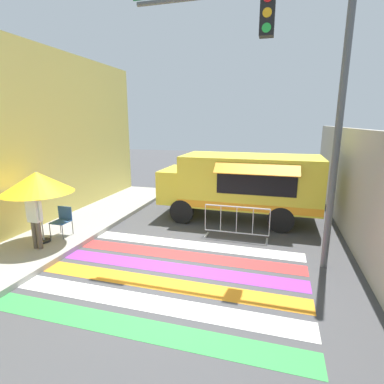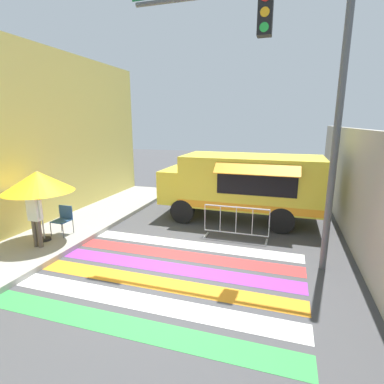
# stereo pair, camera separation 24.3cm
# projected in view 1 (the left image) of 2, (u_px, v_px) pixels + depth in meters

# --- Properties ---
(ground_plane) EXTENTS (60.00, 60.00, 0.00)m
(ground_plane) POSITION_uv_depth(u_px,v_px,m) (172.00, 270.00, 7.32)
(ground_plane) COLOR #424244
(sidewalk_left) EXTENTS (4.40, 16.00, 0.15)m
(sidewalk_left) POSITION_uv_depth(u_px,v_px,m) (4.00, 244.00, 8.71)
(sidewalk_left) COLOR #99968E
(sidewalk_left) RESTS_ON ground_plane
(concrete_wall_right) EXTENTS (0.20, 16.00, 3.35)m
(concrete_wall_right) POSITION_uv_depth(u_px,v_px,m) (358.00, 189.00, 8.51)
(concrete_wall_right) COLOR #A39E93
(concrete_wall_right) RESTS_ON ground_plane
(crosswalk_painted) EXTENTS (6.40, 4.36, 0.01)m
(crosswalk_painted) POSITION_uv_depth(u_px,v_px,m) (168.00, 275.00, 7.08)
(crosswalk_painted) COLOR green
(crosswalk_painted) RESTS_ON ground_plane
(food_truck) EXTENTS (5.66, 2.67, 2.38)m
(food_truck) POSITION_uv_depth(u_px,v_px,m) (238.00, 182.00, 10.91)
(food_truck) COLOR yellow
(food_truck) RESTS_ON ground_plane
(traffic_signal_pole) EXTENTS (5.03, 0.29, 6.78)m
(traffic_signal_pole) POSITION_uv_depth(u_px,v_px,m) (298.00, 72.00, 6.72)
(traffic_signal_pole) COLOR #515456
(traffic_signal_pole) RESTS_ON ground_plane
(patio_umbrella) EXTENTS (1.94, 1.94, 2.06)m
(patio_umbrella) POSITION_uv_depth(u_px,v_px,m) (37.00, 182.00, 8.30)
(patio_umbrella) COLOR black
(patio_umbrella) RESTS_ON sidewalk_left
(folding_chair) EXTENTS (0.47, 0.47, 0.87)m
(folding_chair) POSITION_uv_depth(u_px,v_px,m) (63.00, 218.00, 9.13)
(folding_chair) COLOR #4C4C51
(folding_chair) RESTS_ON sidewalk_left
(vendor_person) EXTENTS (0.53, 0.22, 1.64)m
(vendor_person) POSITION_uv_depth(u_px,v_px,m) (35.00, 216.00, 8.05)
(vendor_person) COLOR brown
(vendor_person) RESTS_ON sidewalk_left
(barricade_front) EXTENTS (2.00, 0.44, 1.04)m
(barricade_front) POSITION_uv_depth(u_px,v_px,m) (236.00, 223.00, 9.23)
(barricade_front) COLOR #B7BABF
(barricade_front) RESTS_ON ground_plane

